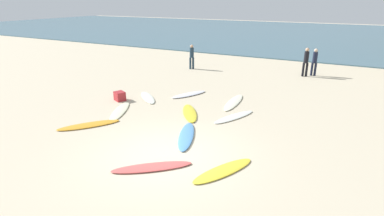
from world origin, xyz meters
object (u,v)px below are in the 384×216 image
Objects in this scene: surfboard_5 at (148,97)px; surfboard_0 at (120,111)px; surfboard_1 at (190,113)px; surfboard_3 at (89,125)px; beachgoer_near at (192,56)px; beachgoer_far at (306,61)px; surfboard_7 at (234,117)px; surfboard_8 at (234,102)px; beach_cooler at (120,96)px; beachgoer_mid at (315,61)px; surfboard_9 at (223,171)px; surfboard_4 at (189,94)px; surfboard_2 at (186,136)px; surfboard_6 at (152,167)px.

surfboard_0 is at bearing 44.01° from surfboard_5.
surfboard_1 reaches higher than surfboard_3.
beachgoer_far reaches higher than beachgoer_near.
surfboard_5 is 4.66m from surfboard_7.
surfboard_8 is (-0.68, 1.75, 0.00)m from surfboard_7.
beach_cooler is at bearing 26.69° from surfboard_7.
surfboard_0 is at bearing -130.99° from beachgoer_mid.
beachgoer_mid is at bearing 35.64° from surfboard_1.
surfboard_9 is (3.01, -3.61, -0.01)m from surfboard_1.
surfboard_4 is at bearing -104.71° from beachgoer_near.
surfboard_8 is 5.40× the size of beach_cooler.
beachgoer_near reaches higher than surfboard_8.
beachgoer_far is (-0.45, -0.45, 0.05)m from beachgoer_mid.
surfboard_2 is 1.03× the size of surfboard_3.
beach_cooler is (-4.91, -2.18, 0.18)m from surfboard_8.
beachgoer_mid reaches higher than beach_cooler.
surfboard_4 is 0.78× the size of surfboard_8.
surfboard_7 is at bearing -111.47° from beachgoer_far.
surfboard_4 reaches higher than surfboard_7.
surfboard_6 reaches higher than surfboard_8.
surfboard_9 is at bearing -107.07° from surfboard_6.
surfboard_3 is 13.51m from beachgoer_far.
surfboard_3 is 14.11m from beachgoer_mid.
surfboard_3 reaches higher than surfboard_8.
surfboard_1 is 0.84× the size of surfboard_8.
surfboard_3 is 1.37× the size of beachgoer_mid.
beachgoer_mid is 3.50× the size of beach_cooler.
surfboard_4 is (-1.28, 2.31, 0.00)m from surfboard_1.
surfboard_7 is at bearing -111.58° from beachgoer_mid.
beachgoer_mid reaches higher than surfboard_2.
surfboard_5 is at bearing -52.29° from surfboard_3.
surfboard_3 is 10.83m from beachgoer_near.
surfboard_0 and surfboard_3 have the same top height.
surfboard_7 is 5.61m from beach_cooler.
surfboard_0 is at bearing 2.05° from surfboard_9.
beachgoer_near reaches higher than surfboard_0.
surfboard_4 is at bearing -29.17° from surfboard_9.
surfboard_7 and surfboard_9 have the same top height.
beachgoer_near is 7.78m from beach_cooler.
surfboard_0 is 3.86m from surfboard_2.
beachgoer_mid is (4.91, 7.28, 0.90)m from surfboard_4.
surfboard_8 is 1.47× the size of beachgoer_far.
surfboard_0 is 3.00m from surfboard_1.
beach_cooler is (0.24, -7.74, -0.70)m from beachgoer_near.
beachgoer_mid is at bearing 34.82° from surfboard_0.
surfboard_4 is at bearing -134.31° from beachgoer_mid.
surfboard_7 is 9.39m from beachgoer_near.
surfboard_5 is 0.95× the size of surfboard_9.
beachgoer_far reaches higher than beach_cooler.
surfboard_8 is 6.12m from surfboard_9.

